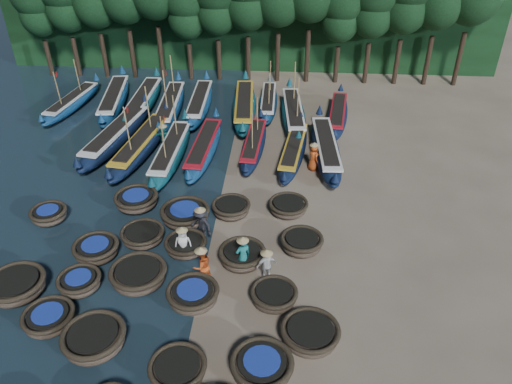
# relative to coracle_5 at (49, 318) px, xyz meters

# --- Properties ---
(ground) EXTENTS (120.00, 120.00, 0.00)m
(ground) POSITION_rel_coracle_5_xyz_m (5.34, 5.75, -0.39)
(ground) COLOR gray
(ground) RESTS_ON ground
(foliage_wall) EXTENTS (40.00, 3.00, 10.00)m
(foliage_wall) POSITION_rel_coracle_5_xyz_m (5.34, 29.25, 4.61)
(foliage_wall) COLOR black
(foliage_wall) RESTS_ON ground
(coracle_5) EXTENTS (2.21, 2.21, 0.67)m
(coracle_5) POSITION_rel_coracle_5_xyz_m (0.00, 0.00, 0.00)
(coracle_5) COLOR brown
(coracle_5) RESTS_ON ground
(coracle_6) EXTENTS (2.85, 2.85, 0.83)m
(coracle_6) POSITION_rel_coracle_5_xyz_m (2.07, -0.91, 0.09)
(coracle_6) COLOR brown
(coracle_6) RESTS_ON ground
(coracle_7) EXTENTS (2.28, 2.28, 0.71)m
(coracle_7) POSITION_rel_coracle_5_xyz_m (5.29, -1.94, 0.02)
(coracle_7) COLOR brown
(coracle_7) RESTS_ON ground
(coracle_8) EXTENTS (2.41, 2.41, 0.83)m
(coracle_8) POSITION_rel_coracle_5_xyz_m (8.11, -1.69, 0.10)
(coracle_8) COLOR brown
(coracle_8) RESTS_ON ground
(coracle_9) EXTENTS (2.31, 2.31, 0.72)m
(coracle_9) POSITION_rel_coracle_5_xyz_m (9.77, -0.10, 0.02)
(coracle_9) COLOR brown
(coracle_9) RESTS_ON ground
(coracle_10) EXTENTS (2.90, 2.90, 0.82)m
(coracle_10) POSITION_rel_coracle_5_xyz_m (-1.96, 1.50, 0.08)
(coracle_10) COLOR brown
(coracle_10) RESTS_ON ground
(coracle_11) EXTENTS (1.81, 1.81, 0.71)m
(coracle_11) POSITION_rel_coracle_5_xyz_m (0.47, 1.93, 0.02)
(coracle_11) COLOR brown
(coracle_11) RESTS_ON ground
(coracle_12) EXTENTS (2.68, 2.68, 0.83)m
(coracle_12) POSITION_rel_coracle_5_xyz_m (2.78, 2.43, 0.09)
(coracle_12) COLOR brown
(coracle_12) RESTS_ON ground
(coracle_13) EXTENTS (2.21, 2.21, 0.79)m
(coracle_13) POSITION_rel_coracle_5_xyz_m (5.21, 1.48, 0.07)
(coracle_13) COLOR brown
(coracle_13) RESTS_ON ground
(coracle_14) EXTENTS (2.04, 2.04, 0.69)m
(coracle_14) POSITION_rel_coracle_5_xyz_m (8.40, 1.71, 0.01)
(coracle_14) COLOR brown
(coracle_14) RESTS_ON ground
(coracle_15) EXTENTS (2.26, 2.26, 0.77)m
(coracle_15) POSITION_rel_coracle_5_xyz_m (0.48, 3.93, 0.06)
(coracle_15) COLOR brown
(coracle_15) RESTS_ON ground
(coracle_16) EXTENTS (2.23, 2.23, 0.68)m
(coracle_16) POSITION_rel_coracle_5_xyz_m (2.25, 5.13, 0.00)
(coracle_16) COLOR brown
(coracle_16) RESTS_ON ground
(coracle_17) EXTENTS (1.94, 1.94, 0.68)m
(coracle_17) POSITION_rel_coracle_5_xyz_m (4.35, 4.55, -0.00)
(coracle_17) COLOR brown
(coracle_17) RESTS_ON ground
(coracle_18) EXTENTS (2.08, 2.08, 0.80)m
(coracle_18) POSITION_rel_coracle_5_xyz_m (6.94, 3.93, 0.07)
(coracle_18) COLOR brown
(coracle_18) RESTS_ON ground
(coracle_19) EXTENTS (2.19, 2.19, 0.77)m
(coracle_19) POSITION_rel_coracle_5_xyz_m (9.51, 5.01, 0.05)
(coracle_19) COLOR brown
(coracle_19) RESTS_ON ground
(coracle_20) EXTENTS (1.79, 1.79, 0.71)m
(coracle_20) POSITION_rel_coracle_5_xyz_m (-2.69, 6.37, 0.03)
(coracle_20) COLOR brown
(coracle_20) RESTS_ON ground
(coracle_21) EXTENTS (2.69, 2.69, 0.77)m
(coracle_21) POSITION_rel_coracle_5_xyz_m (1.23, 7.82, 0.06)
(coracle_21) COLOR brown
(coracle_21) RESTS_ON ground
(coracle_22) EXTENTS (2.89, 2.89, 0.78)m
(coracle_22) POSITION_rel_coracle_5_xyz_m (3.91, 6.78, 0.07)
(coracle_22) COLOR brown
(coracle_22) RESTS_ON ground
(coracle_23) EXTENTS (2.05, 2.05, 0.71)m
(coracle_23) POSITION_rel_coracle_5_xyz_m (6.06, 7.49, 0.02)
(coracle_23) COLOR brown
(coracle_23) RESTS_ON ground
(coracle_24) EXTENTS (2.15, 2.15, 0.66)m
(coracle_24) POSITION_rel_coracle_5_xyz_m (8.88, 7.86, -0.01)
(coracle_24) COLOR brown
(coracle_24) RESTS_ON ground
(long_boat_2) EXTENTS (3.12, 9.10, 1.62)m
(long_boat_2) POSITION_rel_coracle_5_xyz_m (-1.78, 14.35, 0.23)
(long_boat_2) COLOR #0F1938
(long_boat_2) RESTS_ON ground
(long_boat_3) EXTENTS (2.78, 8.83, 3.79)m
(long_boat_3) POSITION_rel_coracle_5_xyz_m (0.08, 13.31, 0.21)
(long_boat_3) COLOR #0F1938
(long_boat_3) RESTS_ON ground
(long_boat_4) EXTENTS (1.69, 8.50, 3.61)m
(long_boat_4) POSITION_rel_coracle_5_xyz_m (2.00, 12.58, 0.19)
(long_boat_4) COLOR #10525F
(long_boat_4) RESTS_ON ground
(long_boat_5) EXTENTS (1.85, 8.09, 1.43)m
(long_boat_5) POSITION_rel_coracle_5_xyz_m (3.82, 13.31, 0.16)
(long_boat_5) COLOR navy
(long_boat_5) RESTS_ON ground
(long_boat_6) EXTENTS (1.69, 7.29, 3.10)m
(long_boat_6) POSITION_rel_coracle_5_xyz_m (6.72, 14.01, 0.11)
(long_boat_6) COLOR #0F1938
(long_boat_6) RESTS_ON ground
(long_boat_7) EXTENTS (2.30, 7.57, 1.34)m
(long_boat_7) POSITION_rel_coracle_5_xyz_m (9.10, 13.36, 0.13)
(long_boat_7) COLOR #0F1938
(long_boat_7) RESTS_ON ground
(long_boat_8) EXTENTS (2.03, 8.64, 1.52)m
(long_boat_8) POSITION_rel_coracle_5_xyz_m (11.00, 13.64, 0.19)
(long_boat_8) COLOR #0F1938
(long_boat_8) RESTS_ON ground
(long_boat_9) EXTENTS (2.51, 7.59, 3.26)m
(long_boat_9) POSITION_rel_coracle_5_xyz_m (-6.45, 19.28, 0.13)
(long_boat_9) COLOR navy
(long_boat_9) RESTS_ON ground
(long_boat_10) EXTENTS (2.78, 8.97, 1.59)m
(long_boat_10) POSITION_rel_coracle_5_xyz_m (-3.59, 19.79, 0.22)
(long_boat_10) COLOR navy
(long_boat_10) RESTS_ON ground
(long_boat_11) EXTENTS (1.58, 9.01, 1.58)m
(long_boat_11) POSITION_rel_coracle_5_xyz_m (-1.47, 19.61, 0.22)
(long_boat_11) COLOR #10525F
(long_boat_11) RESTS_ON ground
(long_boat_12) EXTENTS (1.97, 8.81, 3.75)m
(long_boat_12) POSITION_rel_coracle_5_xyz_m (0.59, 18.96, 0.21)
(long_boat_12) COLOR navy
(long_boat_12) RESTS_ON ground
(long_boat_13) EXTENTS (1.67, 8.46, 1.49)m
(long_boat_13) POSITION_rel_coracle_5_xyz_m (2.52, 19.65, 0.18)
(long_boat_13) COLOR navy
(long_boat_13) RESTS_ON ground
(long_boat_14) EXTENTS (2.18, 9.18, 1.62)m
(long_boat_14) POSITION_rel_coracle_5_xyz_m (5.69, 19.27, 0.23)
(long_boat_14) COLOR #10525F
(long_boat_14) RESTS_ON ground
(long_boat_15) EXTENTS (1.32, 7.27, 3.09)m
(long_boat_15) POSITION_rel_coracle_5_xyz_m (7.29, 20.38, 0.10)
(long_boat_15) COLOR navy
(long_boat_15) RESTS_ON ground
(long_boat_16) EXTENTS (2.17, 8.69, 3.70)m
(long_boat_16) POSITION_rel_coracle_5_xyz_m (9.06, 18.33, 0.20)
(long_boat_16) COLOR #10525F
(long_boat_16) RESTS_ON ground
(long_boat_17) EXTENTS (2.21, 7.46, 1.32)m
(long_boat_17) POSITION_rel_coracle_5_xyz_m (12.03, 18.56, 0.12)
(long_boat_17) COLOR #0F1938
(long_boat_17) RESTS_ON ground
(fisherman_0) EXTENTS (0.82, 0.58, 1.77)m
(fisherman_0) POSITION_rel_coracle_5_xyz_m (4.33, 4.20, 0.47)
(fisherman_0) COLOR silver
(fisherman_0) RESTS_ON ground
(fisherman_1) EXTENTS (0.79, 0.68, 2.01)m
(fisherman_1) POSITION_rel_coracle_5_xyz_m (7.03, 3.40, 0.61)
(fisherman_1) COLOR #186765
(fisherman_1) RESTS_ON ground
(fisherman_2) EXTENTS (1.08, 1.04, 1.95)m
(fisherman_2) POSITION_rel_coracle_5_xyz_m (5.40, 2.72, 0.53)
(fisherman_2) COLOR #C4491A
(fisherman_2) RESTS_ON ground
(fisherman_3) EXTENTS (1.33, 1.17, 1.99)m
(fisherman_3) POSITION_rel_coracle_5_xyz_m (4.93, 5.42, 0.54)
(fisherman_3) COLOR black
(fisherman_3) RESTS_ON ground
(fisherman_4) EXTENTS (0.95, 0.67, 1.70)m
(fisherman_4) POSITION_rel_coracle_5_xyz_m (8.03, 3.04, 0.44)
(fisherman_4) COLOR silver
(fisherman_4) RESTS_ON ground
(fisherman_5) EXTENTS (1.41, 0.55, 1.69)m
(fisherman_5) POSITION_rel_coracle_5_xyz_m (1.24, 14.15, 0.40)
(fisherman_5) COLOR #186765
(fisherman_5) RESTS_ON ground
(fisherman_6) EXTENTS (0.84, 0.95, 1.83)m
(fisherman_6) POSITION_rel_coracle_5_xyz_m (10.21, 12.13, 0.49)
(fisherman_6) COLOR #C4491A
(fisherman_6) RESTS_ON ground
(tree_5) EXTENTS (3.68, 3.68, 8.68)m
(tree_5) POSITION_rel_coracle_5_xyz_m (0.84, 25.75, 5.58)
(tree_5) COLOR black
(tree_5) RESTS_ON ground
(tree_10) EXTENTS (3.68, 3.68, 8.68)m
(tree_10) POSITION_rel_coracle_5_xyz_m (12.34, 25.75, 5.58)
(tree_10) COLOR black
(tree_10) RESTS_ON ground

